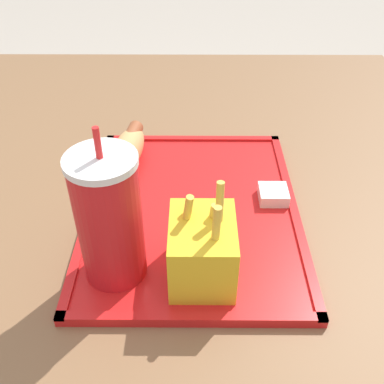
{
  "coord_description": "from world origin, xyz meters",
  "views": [
    {
      "loc": [
        -0.51,
        -0.03,
        1.18
      ],
      "look_at": [
        -0.01,
        -0.03,
        0.79
      ],
      "focal_mm": 42.0,
      "sensor_mm": 36.0,
      "label": 1
    }
  ],
  "objects_px": {
    "soda_cup": "(109,219)",
    "sauce_cup_mayo": "(273,194)",
    "hot_dog_far": "(127,150)",
    "fries_carton": "(202,249)"
  },
  "relations": [
    {
      "from": "soda_cup",
      "to": "sauce_cup_mayo",
      "type": "relative_size",
      "value": 4.81
    },
    {
      "from": "soda_cup",
      "to": "hot_dog_far",
      "type": "xyz_separation_m",
      "value": [
        0.23,
        0.01,
        -0.06
      ]
    },
    {
      "from": "soda_cup",
      "to": "fries_carton",
      "type": "xyz_separation_m",
      "value": [
        -0.01,
        -0.11,
        -0.04
      ]
    },
    {
      "from": "sauce_cup_mayo",
      "to": "soda_cup",
      "type": "bearing_deg",
      "value": 123.28
    },
    {
      "from": "soda_cup",
      "to": "fries_carton",
      "type": "relative_size",
      "value": 1.54
    },
    {
      "from": "hot_dog_far",
      "to": "fries_carton",
      "type": "xyz_separation_m",
      "value": [
        -0.23,
        -0.12,
        0.02
      ]
    },
    {
      "from": "fries_carton",
      "to": "hot_dog_far",
      "type": "bearing_deg",
      "value": 26.79
    },
    {
      "from": "fries_carton",
      "to": "soda_cup",
      "type": "bearing_deg",
      "value": 87.16
    },
    {
      "from": "soda_cup",
      "to": "fries_carton",
      "type": "distance_m",
      "value": 0.11
    },
    {
      "from": "hot_dog_far",
      "to": "sauce_cup_mayo",
      "type": "height_order",
      "value": "hot_dog_far"
    }
  ]
}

